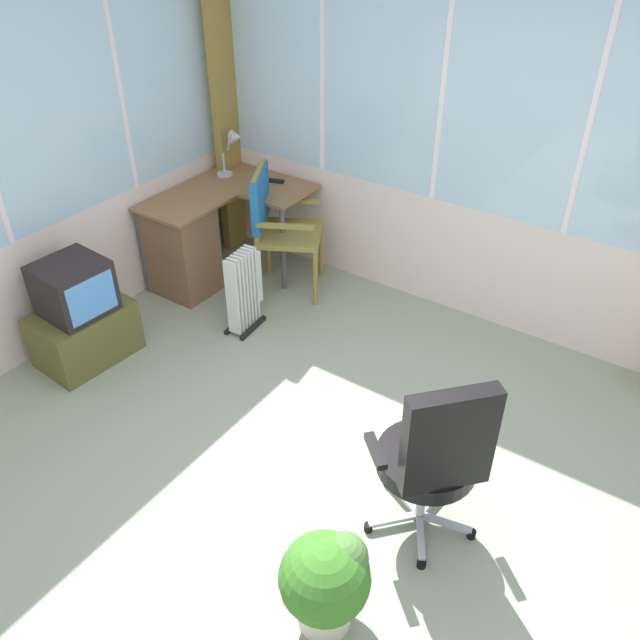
{
  "coord_description": "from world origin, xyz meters",
  "views": [
    {
      "loc": [
        -1.96,
        -1.32,
        2.89
      ],
      "look_at": [
        0.66,
        0.46,
        0.64
      ],
      "focal_mm": 36.89,
      "sensor_mm": 36.0,
      "label": 1
    }
  ],
  "objects": [
    {
      "name": "office_chair",
      "position": [
        0.12,
        -0.56,
        0.59
      ],
      "size": [
        0.61,
        0.59,
        1.05
      ],
      "color": "#B7B7BF",
      "rests_on": "ground"
    },
    {
      "name": "tv_on_stand",
      "position": [
        0.13,
        2.07,
        0.33
      ],
      "size": [
        0.67,
        0.48,
        0.75
      ],
      "color": "brown",
      "rests_on": "ground"
    },
    {
      "name": "ground",
      "position": [
        0.0,
        0.0,
        -0.03
      ],
      "size": [
        5.24,
        5.79,
        0.06
      ],
      "primitive_type": "cube",
      "color": "gray"
    },
    {
      "name": "space_heater",
      "position": [
        1.05,
        1.39,
        0.32
      ],
      "size": [
        0.36,
        0.2,
        0.63
      ],
      "color": "silver",
      "rests_on": "ground"
    },
    {
      "name": "tv_remote",
      "position": [
        1.93,
        1.77,
        0.75
      ],
      "size": [
        0.09,
        0.16,
        0.02
      ],
      "primitive_type": "cube",
      "rotation": [
        0.0,
        0.0,
        0.31
      ],
      "color": "black",
      "rests_on": "desk"
    },
    {
      "name": "east_window_panel",
      "position": [
        2.15,
        -0.0,
        1.37
      ],
      "size": [
        0.07,
        4.79,
        2.74
      ],
      "color": "beige",
      "rests_on": "ground"
    },
    {
      "name": "desk",
      "position": [
        1.22,
        2.1,
        0.4
      ],
      "size": [
        1.17,
        0.95,
        0.74
      ],
      "color": "brown",
      "rests_on": "ground"
    },
    {
      "name": "potted_plant",
      "position": [
        -0.55,
        -0.4,
        0.3
      ],
      "size": [
        0.41,
        0.41,
        0.52
      ],
      "color": "beige",
      "rests_on": "ground"
    },
    {
      "name": "desk_lamp",
      "position": [
        1.89,
        2.14,
        0.98
      ],
      "size": [
        0.22,
        0.19,
        0.37
      ],
      "color": "#B2B7BC",
      "rests_on": "desk"
    },
    {
      "name": "curtain_corner",
      "position": [
        2.02,
        2.3,
        1.32
      ],
      "size": [
        0.34,
        0.11,
        2.64
      ],
      "primitive_type": "cube",
      "rotation": [
        0.0,
        0.0,
        0.11
      ],
      "color": "olive",
      "rests_on": "ground"
    },
    {
      "name": "wooden_armchair",
      "position": [
        1.6,
        1.54,
        0.64
      ],
      "size": [
        0.65,
        0.65,
        1.01
      ],
      "color": "olive",
      "rests_on": "ground"
    }
  ]
}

